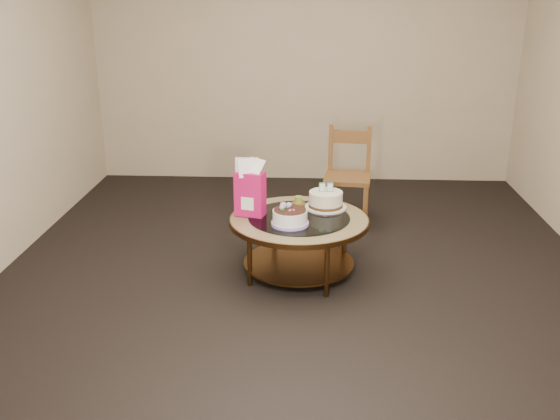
{
  "coord_description": "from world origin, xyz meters",
  "views": [
    {
      "loc": [
        0.07,
        -4.24,
        2.04
      ],
      "look_at": [
        -0.14,
        0.02,
        0.5
      ],
      "focal_mm": 40.0,
      "sensor_mm": 36.0,
      "label": 1
    }
  ],
  "objects_px": {
    "cream_cake": "(326,200)",
    "dining_chair": "(348,176)",
    "gift_bag": "(250,188)",
    "decorated_cake": "(290,218)",
    "coffee_table": "(299,227)"
  },
  "relations": [
    {
      "from": "cream_cake",
      "to": "gift_bag",
      "type": "bearing_deg",
      "value": -167.31
    },
    {
      "from": "coffee_table",
      "to": "cream_cake",
      "type": "distance_m",
      "value": 0.32
    },
    {
      "from": "coffee_table",
      "to": "decorated_cake",
      "type": "height_order",
      "value": "decorated_cake"
    },
    {
      "from": "cream_cake",
      "to": "dining_chair",
      "type": "distance_m",
      "value": 0.95
    },
    {
      "from": "cream_cake",
      "to": "coffee_table",
      "type": "bearing_deg",
      "value": -138.39
    },
    {
      "from": "gift_bag",
      "to": "dining_chair",
      "type": "relative_size",
      "value": 0.48
    },
    {
      "from": "decorated_cake",
      "to": "coffee_table",
      "type": "bearing_deg",
      "value": 67.89
    },
    {
      "from": "gift_bag",
      "to": "coffee_table",
      "type": "bearing_deg",
      "value": 11.03
    },
    {
      "from": "cream_cake",
      "to": "dining_chair",
      "type": "bearing_deg",
      "value": 71.45
    },
    {
      "from": "coffee_table",
      "to": "dining_chair",
      "type": "distance_m",
      "value": 1.21
    },
    {
      "from": "dining_chair",
      "to": "decorated_cake",
      "type": "bearing_deg",
      "value": -103.53
    },
    {
      "from": "cream_cake",
      "to": "gift_bag",
      "type": "relative_size",
      "value": 0.75
    },
    {
      "from": "decorated_cake",
      "to": "gift_bag",
      "type": "bearing_deg",
      "value": 148.09
    },
    {
      "from": "cream_cake",
      "to": "dining_chair",
      "type": "xyz_separation_m",
      "value": [
        0.22,
        0.92,
        -0.08
      ]
    },
    {
      "from": "decorated_cake",
      "to": "cream_cake",
      "type": "xyz_separation_m",
      "value": [
        0.26,
        0.36,
        0.01
      ]
    }
  ]
}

